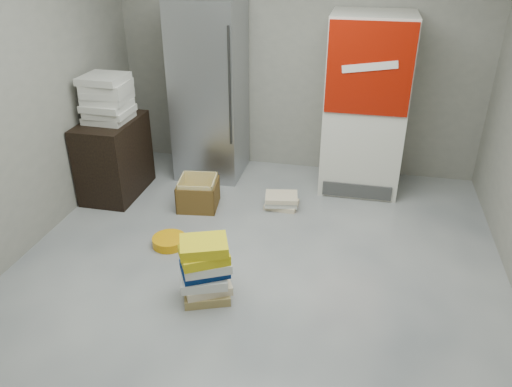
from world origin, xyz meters
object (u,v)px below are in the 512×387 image
object	(u,v)px
cardboard_box	(198,195)
steel_fridge	(210,91)
coke_cooler	(365,105)
wood_shelf	(114,157)
phonebook_stack_main	(205,270)

from	to	relation	value
cardboard_box	steel_fridge	bearing A→B (deg)	89.33
coke_cooler	wood_shelf	size ratio (longest dim) A/B	2.25
coke_cooler	wood_shelf	world-z (taller)	coke_cooler
steel_fridge	phonebook_stack_main	xyz separation A→B (m)	(0.61, -2.19, -0.70)
wood_shelf	phonebook_stack_main	world-z (taller)	wood_shelf
coke_cooler	cardboard_box	distance (m)	1.93
wood_shelf	cardboard_box	bearing A→B (deg)	-7.13
steel_fridge	coke_cooler	distance (m)	1.65
steel_fridge	phonebook_stack_main	size ratio (longest dim) A/B	3.79
steel_fridge	coke_cooler	world-z (taller)	steel_fridge
steel_fridge	wood_shelf	bearing A→B (deg)	-138.69
phonebook_stack_main	cardboard_box	bearing A→B (deg)	88.31
coke_cooler	cardboard_box	world-z (taller)	coke_cooler
wood_shelf	cardboard_box	world-z (taller)	wood_shelf
coke_cooler	wood_shelf	distance (m)	2.63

